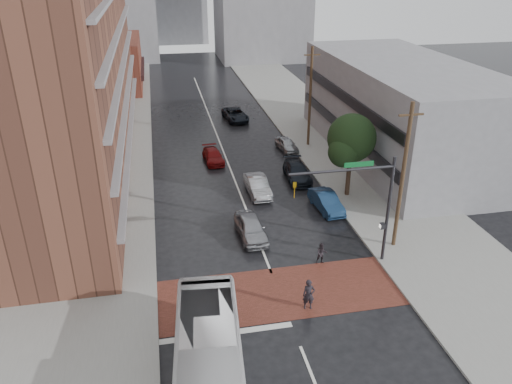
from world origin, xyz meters
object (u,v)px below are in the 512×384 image
car_travel_b (258,186)px  car_parked_mid (297,172)px  pedestrian_b (322,253)px  car_parked_near (326,202)px  car_travel_c (213,156)px  car_parked_far (287,144)px  pedestrian_a (309,295)px  car_travel_a (251,228)px  suv_travel (235,114)px

car_travel_b → car_parked_mid: bearing=27.2°
car_travel_b → pedestrian_b: bearing=-81.7°
car_parked_near → car_parked_mid: 6.03m
car_travel_c → car_parked_far: 7.79m
car_travel_c → car_travel_b: bearing=-74.7°
pedestrian_a → car_travel_a: 8.40m
suv_travel → car_parked_mid: car_parked_mid is taller
car_travel_b → car_travel_c: size_ratio=1.10×
car_parked_far → pedestrian_b: bearing=-105.9°
car_travel_a → suv_travel: bearing=79.9°
pedestrian_b → car_travel_b: car_travel_b is taller
car_travel_b → suv_travel: (1.45, 20.34, -0.03)m
car_travel_c → car_parked_mid: (6.71, -5.51, 0.11)m
pedestrian_a → car_travel_c: size_ratio=0.45×
pedestrian_a → car_travel_c: pedestrian_a is taller
pedestrian_a → car_travel_b: (0.16, 14.93, -0.19)m
pedestrian_b → car_travel_c: size_ratio=0.36×
pedestrian_a → suv_travel: bearing=95.4°
car_parked_near → car_parked_mid: size_ratio=0.88×
car_travel_b → car_parked_mid: car_travel_b is taller
pedestrian_a → car_travel_b: size_ratio=0.41×
pedestrian_b → suv_travel: size_ratio=0.29×
car_travel_c → car_parked_far: size_ratio=1.09×
car_travel_a → car_parked_far: car_travel_a is taller
car_travel_a → suv_travel: car_travel_a is taller
car_travel_b → car_parked_mid: (3.98, 2.23, -0.03)m
car_travel_c → car_parked_far: bearing=8.0°
car_travel_c → car_parked_near: (7.35, -11.51, 0.11)m
pedestrian_b → car_parked_mid: bearing=87.9°
car_travel_a → car_parked_near: bearing=21.3°
suv_travel → car_parked_far: bearing=-79.8°
pedestrian_b → car_travel_c: (-4.69, 18.51, -0.14)m
pedestrian_a → car_travel_a: (-1.69, 8.22, -0.17)m
car_travel_a → pedestrian_a: bearing=-81.5°
pedestrian_a → car_parked_near: pedestrian_a is taller
car_travel_b → car_travel_c: car_travel_b is taller
car_travel_a → car_travel_b: (1.85, 6.71, -0.02)m
car_travel_c → car_travel_a: bearing=-90.6°
suv_travel → car_parked_mid: size_ratio=1.04×
car_parked_near → pedestrian_b: bearing=-116.1°
car_parked_far → car_travel_a: bearing=-120.3°
pedestrian_a → car_travel_c: bearing=104.5°
suv_travel → car_parked_far: 11.50m
pedestrian_b → car_travel_a: size_ratio=0.33×
car_parked_mid → pedestrian_b: bearing=-95.4°
pedestrian_a → car_parked_near: size_ratio=0.43×
suv_travel → pedestrian_b: bearing=-96.3°
car_travel_c → suv_travel: size_ratio=0.81×
car_travel_b → car_parked_far: (4.89, 9.37, -0.10)m
pedestrian_b → car_parked_near: (2.66, 7.00, -0.03)m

